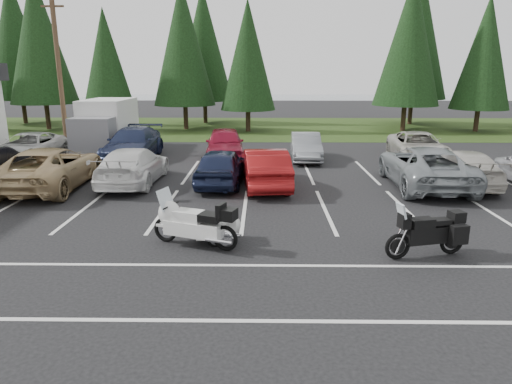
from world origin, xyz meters
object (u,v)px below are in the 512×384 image
object	(u,v)px
box_truck	(104,126)
car_far_0	(29,147)
car_near_5	(265,168)
car_far_3	(306,147)
car_near_6	(425,167)
touring_motorcycle	(194,219)
utility_pole	(59,67)
adventure_motorcycle	(427,229)
car_far_1	(133,144)
car_near_3	(133,166)
cargo_trailer	(215,229)
car_near_2	(50,168)
car_far_4	(418,147)
car_near_7	(462,168)
car_far_2	(225,144)
car_near_4	(221,166)

from	to	relation	value
box_truck	car_far_0	bearing A→B (deg)	-134.70
car_near_5	car_far_3	size ratio (longest dim) A/B	1.12
car_near_6	touring_motorcycle	xyz separation A→B (m)	(-8.25, -6.59, -0.06)
utility_pole	car_far_0	world-z (taller)	utility_pole
adventure_motorcycle	car_far_1	bearing A→B (deg)	116.13
car_near_3	car_near_5	world-z (taller)	car_near_5
box_truck	car_far_1	distance (m)	3.50
cargo_trailer	car_near_3	bearing A→B (deg)	112.10
car_near_2	cargo_trailer	distance (m)	9.16
car_far_4	touring_motorcycle	world-z (taller)	touring_motorcycle
car_near_2	car_far_3	xyz separation A→B (m)	(10.62, 6.06, -0.12)
utility_pole	cargo_trailer	world-z (taller)	utility_pole
car_far_0	touring_motorcycle	distance (m)	15.63
cargo_trailer	car_near_7	bearing A→B (deg)	25.29
car_far_2	touring_motorcycle	bearing A→B (deg)	-93.71
car_near_2	car_near_3	world-z (taller)	car_near_2
car_far_0	car_far_4	distance (m)	20.05
car_near_3	adventure_motorcycle	world-z (taller)	car_near_3
car_far_2	touring_motorcycle	world-z (taller)	car_far_2
adventure_motorcycle	car_near_2	bearing A→B (deg)	137.40
box_truck	car_far_2	world-z (taller)	box_truck
car_near_5	car_far_1	size ratio (longest dim) A/B	0.84
car_far_4	cargo_trailer	bearing A→B (deg)	-123.73
car_near_7	car_near_5	bearing A→B (deg)	6.53
car_near_2	car_far_0	size ratio (longest dim) A/B	1.15
box_truck	car_near_6	size ratio (longest dim) A/B	0.96
car_far_2	car_far_4	distance (m)	10.00
car_near_3	cargo_trailer	size ratio (longest dim) A/B	3.31
car_near_5	cargo_trailer	size ratio (longest dim) A/B	3.04
car_near_7	touring_motorcycle	world-z (taller)	touring_motorcycle
car_near_6	car_far_1	xyz separation A→B (m)	(-13.23, 5.65, 0.00)
car_near_6	cargo_trailer	bearing A→B (deg)	40.61
car_near_2	car_near_6	xyz separation A→B (m)	(14.83, 0.42, 0.00)
car_far_4	cargo_trailer	distance (m)	15.00
car_near_4	car_far_1	size ratio (longest dim) A/B	0.79
car_near_2	car_far_2	bearing A→B (deg)	-137.05
car_far_2	adventure_motorcycle	bearing A→B (deg)	-69.81
car_near_7	car_far_2	world-z (taller)	car_far_2
car_near_2	car_far_0	bearing A→B (deg)	-58.51
car_near_4	car_near_7	xyz separation A→B (m)	(9.76, 0.03, -0.04)
car_near_7	touring_motorcycle	bearing A→B (deg)	38.61
car_far_2	car_far_4	world-z (taller)	car_far_2
car_near_4	car_near_5	size ratio (longest dim) A/B	0.94
car_far_2	car_near_4	bearing A→B (deg)	-91.65
car_far_1	cargo_trailer	bearing A→B (deg)	-64.53
utility_pole	car_far_1	distance (m)	6.16
car_near_7	car_far_1	distance (m)	15.78
car_near_2	car_near_7	distance (m)	16.45
touring_motorcycle	car_far_4	bearing A→B (deg)	71.79
car_near_4	cargo_trailer	world-z (taller)	car_near_4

